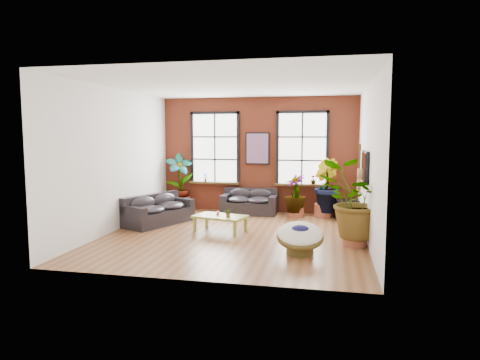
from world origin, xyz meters
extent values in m
cube|color=brown|center=(0.00, 0.00, -0.01)|extent=(6.00, 6.50, 0.02)
cube|color=white|center=(0.00, 0.00, 3.51)|extent=(6.00, 6.50, 0.02)
cube|color=#501E12|center=(0.00, 3.26, 1.75)|extent=(6.00, 0.02, 3.50)
cube|color=silver|center=(0.00, -3.26, 1.75)|extent=(6.00, 0.02, 3.50)
cube|color=silver|center=(-3.01, 0.00, 1.75)|extent=(0.02, 6.50, 3.50)
cube|color=silver|center=(3.01, 0.00, 1.75)|extent=(0.02, 6.50, 3.50)
cube|color=white|center=(-1.35, 3.20, 1.95)|extent=(1.40, 0.02, 2.10)
cube|color=#3A2A10|center=(-1.35, 3.13, 0.87)|extent=(1.60, 0.22, 0.06)
cube|color=white|center=(1.35, 3.20, 1.95)|extent=(1.40, 0.02, 2.10)
cube|color=#3A2A10|center=(1.35, 3.13, 0.87)|extent=(1.60, 0.22, 0.06)
cube|color=black|center=(-0.17, 2.75, 0.19)|extent=(1.65, 0.81, 0.37)
cube|color=black|center=(-0.17, 3.05, 0.56)|extent=(1.64, 0.20, 0.38)
cube|color=black|center=(-0.90, 2.75, 0.47)|extent=(0.20, 0.80, 0.20)
cube|color=black|center=(0.55, 2.74, 0.47)|extent=(0.20, 0.80, 0.20)
ellipsoid|color=black|center=(-0.48, 2.70, 0.43)|extent=(0.69, 0.67, 0.21)
ellipsoid|color=black|center=(-0.48, 2.93, 0.56)|extent=(0.69, 0.22, 0.37)
ellipsoid|color=black|center=(0.14, 2.70, 0.43)|extent=(0.69, 0.67, 0.21)
ellipsoid|color=black|center=(0.14, 2.93, 0.56)|extent=(0.69, 0.22, 0.37)
cube|color=black|center=(-2.25, 0.82, 0.19)|extent=(1.52, 2.13, 0.38)
cube|color=black|center=(-2.54, 0.94, 0.58)|extent=(0.95, 1.89, 0.39)
cube|color=black|center=(-2.59, 0.00, 0.49)|extent=(0.84, 0.50, 0.20)
cube|color=black|center=(-1.91, 1.63, 0.49)|extent=(0.84, 0.50, 0.20)
ellipsoid|color=black|center=(-2.36, 0.44, 0.44)|extent=(0.97, 1.06, 0.22)
ellipsoid|color=black|center=(-2.58, 0.53, 0.58)|extent=(0.54, 0.88, 0.38)
ellipsoid|color=black|center=(-2.05, 1.16, 0.44)|extent=(0.97, 1.06, 0.22)
ellipsoid|color=black|center=(-2.27, 1.25, 0.58)|extent=(0.54, 0.88, 0.38)
cube|color=olive|center=(-0.42, 0.26, 0.38)|extent=(1.40, 1.02, 0.05)
cube|color=#3A2A10|center=(-0.45, 0.14, 0.40)|extent=(1.21, 0.33, 0.00)
cube|color=#3A2A10|center=(-0.39, 0.37, 0.40)|extent=(1.21, 0.33, 0.00)
cube|color=olive|center=(-1.03, 0.12, 0.17)|extent=(0.08, 0.08, 0.35)
cube|color=olive|center=(0.04, -0.16, 0.17)|extent=(0.08, 0.08, 0.35)
cube|color=olive|center=(-0.89, 0.68, 0.17)|extent=(0.08, 0.08, 0.35)
cube|color=olive|center=(0.19, 0.39, 0.17)|extent=(0.08, 0.08, 0.35)
cylinder|color=#D0343B|center=(-0.50, 0.32, 0.44)|extent=(0.09, 0.09, 0.08)
cylinder|color=brown|center=(1.63, -1.34, 0.11)|extent=(0.58, 0.58, 0.21)
torus|color=brown|center=(1.63, -1.34, 0.36)|extent=(1.00, 1.00, 0.42)
ellipsoid|color=white|center=(1.63, -1.34, 0.41)|extent=(0.97, 1.02, 0.57)
ellipsoid|color=#171646|center=(1.63, -1.38, 0.52)|extent=(0.38, 0.32, 0.16)
cube|color=black|center=(0.00, 3.19, 1.95)|extent=(0.74, 0.04, 0.98)
cube|color=#0C7F8C|center=(0.00, 3.16, 1.95)|extent=(0.66, 0.02, 0.90)
cube|color=black|center=(2.95, 0.30, 1.65)|extent=(0.06, 1.25, 0.72)
cube|color=black|center=(2.92, 0.30, 1.65)|extent=(0.01, 1.15, 0.62)
cylinder|color=#B27F4C|center=(2.90, 1.35, 1.13)|extent=(0.09, 0.38, 0.38)
cylinder|color=#B27F4C|center=(2.90, 1.35, 1.38)|extent=(0.09, 0.30, 0.30)
cylinder|color=black|center=(2.90, 1.35, 1.13)|extent=(0.09, 0.11, 0.11)
cube|color=#3A2A10|center=(2.90, 1.35, 1.75)|extent=(0.04, 0.05, 0.55)
cube|color=#3A2A10|center=(2.90, 1.35, 2.07)|extent=(0.06, 0.06, 0.14)
cube|color=black|center=(2.68, 2.52, 0.28)|extent=(0.77, 0.69, 0.56)
cylinder|color=brown|center=(-2.40, 2.95, 0.21)|extent=(0.57, 0.57, 0.41)
cylinder|color=brown|center=(2.02, 2.71, 0.19)|extent=(0.62, 0.62, 0.38)
cylinder|color=brown|center=(2.73, -0.45, 0.19)|extent=(0.68, 0.68, 0.37)
cylinder|color=brown|center=(1.23, 2.57, 0.17)|extent=(0.48, 0.48, 0.33)
imported|color=#214A13|center=(-2.44, 2.95, 0.97)|extent=(1.04, 0.92, 1.65)
imported|color=#214A13|center=(2.06, 2.73, 0.92)|extent=(0.99, 1.06, 1.55)
imported|color=#214A13|center=(2.69, -0.44, 0.99)|extent=(1.62, 1.44, 1.67)
imported|color=#214A13|center=(1.21, 2.55, 0.69)|extent=(0.87, 0.87, 1.10)
imported|color=#214A13|center=(-0.19, 0.13, 0.51)|extent=(0.22, 0.20, 0.22)
imported|color=#214A13|center=(-1.65, 3.13, 1.04)|extent=(0.17, 0.17, 0.27)
imported|color=#214A13|center=(1.70, 3.13, 1.04)|extent=(0.19, 0.19, 0.27)
camera|label=1|loc=(2.17, -9.70, 2.37)|focal=32.00mm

